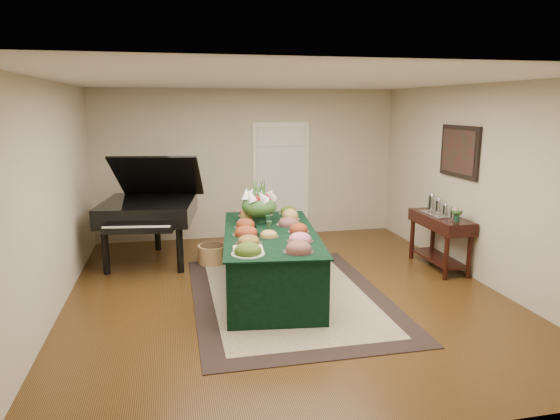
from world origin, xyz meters
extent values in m
plane|color=black|center=(0.00, 0.00, 0.00)|extent=(6.00, 6.00, 0.00)
cube|color=black|center=(0.03, -0.13, 0.01)|extent=(2.43, 3.40, 0.01)
cube|color=#C3B792|center=(0.03, -0.13, 0.01)|extent=(1.94, 2.91, 0.01)
cube|color=white|center=(0.60, 2.98, 1.05)|extent=(1.05, 0.04, 2.10)
cube|color=silver|center=(0.60, 2.96, 1.00)|extent=(0.90, 0.06, 2.00)
cube|color=black|center=(-0.16, 0.14, 0.39)|extent=(1.41, 2.56, 0.79)
cube|color=black|center=(-0.16, 0.14, 0.79)|extent=(1.48, 2.63, 0.02)
cylinder|color=silver|center=(-0.03, -0.83, 0.81)|extent=(0.35, 0.35, 0.01)
ellipsoid|color=brown|center=(-0.03, -0.83, 0.86)|extent=(0.29, 0.29, 0.09)
cylinder|color=beige|center=(-0.34, 0.82, 0.81)|extent=(0.29, 0.29, 0.01)
ellipsoid|color=#BF9744|center=(-0.34, 0.82, 0.88)|extent=(0.24, 0.24, 0.13)
cylinder|color=silver|center=(-0.50, 0.03, 0.81)|extent=(0.35, 0.35, 0.01)
ellipsoid|color=maroon|center=(-0.50, 0.03, 0.85)|extent=(0.29, 0.29, 0.08)
cylinder|color=silver|center=(0.09, -0.42, 0.81)|extent=(0.33, 0.33, 0.01)
ellipsoid|color=#E37187|center=(0.09, -0.42, 0.85)|extent=(0.27, 0.27, 0.08)
cylinder|color=silver|center=(0.19, 0.02, 0.81)|extent=(0.28, 0.28, 0.01)
ellipsoid|color=maroon|center=(0.19, 0.02, 0.86)|extent=(0.23, 0.23, 0.08)
cylinder|color=silver|center=(-0.33, 1.12, 0.81)|extent=(0.25, 0.25, 0.01)
ellipsoid|color=maroon|center=(-0.33, 1.12, 0.85)|extent=(0.21, 0.21, 0.07)
cylinder|color=silver|center=(-0.24, -0.12, 0.81)|extent=(0.26, 0.26, 0.01)
ellipsoid|color=#BF9744|center=(-0.24, -0.12, 0.84)|extent=(0.21, 0.21, 0.06)
cylinder|color=silver|center=(-0.45, 0.42, 0.81)|extent=(0.31, 0.31, 0.01)
ellipsoid|color=maroon|center=(-0.45, 0.42, 0.86)|extent=(0.25, 0.25, 0.08)
cylinder|color=silver|center=(0.25, 0.76, 0.81)|extent=(0.29, 0.29, 0.01)
ellipsoid|color=tan|center=(0.25, 0.76, 0.87)|extent=(0.24, 0.24, 0.11)
cylinder|color=beige|center=(-0.60, -0.79, 0.81)|extent=(0.37, 0.37, 0.01)
ellipsoid|color=#415D18|center=(-0.60, -0.79, 0.86)|extent=(0.30, 0.30, 0.09)
cylinder|color=silver|center=(0.31, 1.14, 0.81)|extent=(0.29, 0.29, 0.01)
ellipsoid|color=#415D18|center=(0.31, 1.14, 0.85)|extent=(0.24, 0.24, 0.08)
cylinder|color=silver|center=(-0.53, -0.36, 0.81)|extent=(0.31, 0.31, 0.01)
ellipsoid|color=brown|center=(-0.53, -0.36, 0.85)|extent=(0.26, 0.26, 0.07)
cylinder|color=silver|center=(-0.08, 1.12, 0.81)|extent=(0.28, 0.28, 0.01)
ellipsoid|color=maroon|center=(-0.08, 1.12, 0.86)|extent=(0.23, 0.23, 0.09)
cylinder|color=silver|center=(0.15, 0.43, 0.81)|extent=(0.35, 0.35, 0.01)
ellipsoid|color=brown|center=(0.15, 0.43, 0.85)|extent=(0.29, 0.29, 0.08)
cube|color=tan|center=(-0.58, -0.64, 0.81)|extent=(0.38, 0.38, 0.02)
ellipsoid|color=beige|center=(-0.63, -0.60, 0.86)|extent=(0.14, 0.14, 0.08)
ellipsoid|color=beige|center=(-0.49, -0.59, 0.86)|extent=(0.12, 0.12, 0.07)
cube|color=orange|center=(-0.54, -0.73, 0.85)|extent=(0.10, 0.09, 0.05)
cylinder|color=#143321|center=(-0.21, 0.69, 0.90)|extent=(0.19, 0.19, 0.19)
ellipsoid|color=#2E5923|center=(-0.21, 0.69, 1.03)|extent=(0.48, 0.48, 0.32)
cylinder|color=black|center=(-2.37, 1.29, 0.34)|extent=(0.10, 0.10, 0.68)
cylinder|color=black|center=(-1.31, 1.14, 0.34)|extent=(0.10, 0.10, 0.68)
cylinder|color=black|center=(-1.66, 2.41, 0.34)|extent=(0.10, 0.10, 0.68)
cube|color=black|center=(-1.75, 1.79, 0.82)|extent=(1.55, 1.64, 0.29)
cube|color=black|center=(-1.88, 0.98, 0.73)|extent=(0.99, 0.36, 0.10)
cube|color=black|center=(-1.58, 1.92, 1.32)|extent=(1.44, 1.23, 0.75)
cylinder|color=#A97744|center=(-0.81, 1.47, 0.14)|extent=(0.46, 0.46, 0.29)
cylinder|color=black|center=(2.31, 0.02, 0.31)|extent=(0.07, 0.07, 0.63)
cylinder|color=black|center=(2.68, 0.02, 0.31)|extent=(0.07, 0.07, 0.63)
cylinder|color=black|center=(2.31, 1.04, 0.31)|extent=(0.07, 0.07, 0.63)
cylinder|color=black|center=(2.68, 1.04, 0.31)|extent=(0.07, 0.07, 0.63)
cube|color=black|center=(2.50, 0.53, 0.72)|extent=(0.45, 1.21, 0.18)
cube|color=black|center=(2.50, 0.53, 0.15)|extent=(0.38, 1.06, 0.03)
cube|color=silver|center=(2.50, 0.59, 0.82)|extent=(0.34, 0.58, 0.02)
cylinder|color=#143321|center=(2.50, 0.11, 0.86)|extent=(0.07, 0.07, 0.11)
ellipsoid|color=#C57F8B|center=(2.50, 0.11, 0.96)|extent=(0.16, 0.16, 0.11)
cube|color=black|center=(2.72, 0.53, 1.75)|extent=(0.04, 0.95, 0.75)
cube|color=#4B141B|center=(2.69, 0.53, 1.75)|extent=(0.01, 0.82, 0.62)
camera|label=1|loc=(-1.37, -6.01, 2.41)|focal=32.00mm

